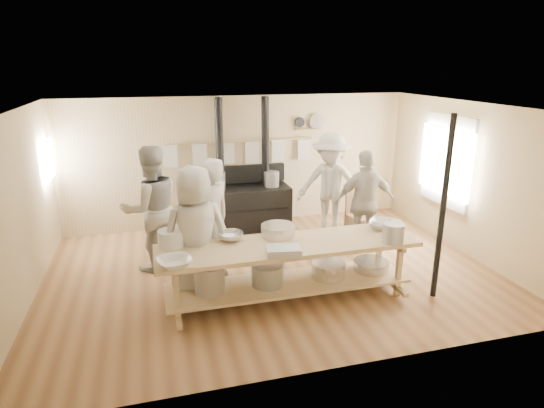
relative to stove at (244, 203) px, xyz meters
name	(u,v)px	position (x,y,z in m)	size (l,w,h in m)	color
ground	(272,272)	(0.01, -2.12, -0.52)	(7.00, 7.00, 0.00)	brown
room_shell	(272,174)	(0.01, -2.12, 1.10)	(7.00, 7.00, 7.00)	tan
window_right	(447,161)	(3.48, -1.52, 0.98)	(0.09, 1.50, 1.65)	beige
left_opening	(48,161)	(-3.44, -0.12, 1.08)	(0.00, 0.90, 0.90)	white
stove	(244,203)	(0.00, 0.00, 0.00)	(1.90, 0.75, 2.60)	black
towel_rail	(240,149)	(0.01, 0.28, 1.04)	(3.00, 0.04, 0.47)	tan
back_wall_shelf	(310,124)	(1.47, 0.32, 1.48)	(0.63, 0.14, 0.32)	tan
prep_table	(288,266)	(0.00, -3.02, 0.00)	(3.60, 0.90, 0.85)	tan
support_post	(443,210)	(2.06, -3.47, 0.78)	(0.08, 0.08, 2.60)	black
cook_far_left	(212,221)	(-0.91, -2.09, 0.43)	(0.69, 0.46, 1.90)	#A8A395
cook_left	(152,209)	(-1.77, -1.45, 0.49)	(0.98, 0.76, 2.01)	#A8A395
cook_center	(196,235)	(-1.21, -2.66, 0.44)	(0.94, 0.61, 1.93)	#A8A395
cook_right	(365,203)	(1.78, -1.73, 0.39)	(1.07, 0.44, 1.82)	#A8A395
cook_by_window	(330,185)	(1.53, -0.74, 0.47)	(1.28, 0.73, 1.98)	#A8A395
chair	(361,226)	(1.97, -1.27, -0.22)	(0.55, 0.55, 1.02)	#523720
bowl_white_a	(175,262)	(-1.54, -3.35, 0.38)	(0.42, 0.42, 0.10)	white
bowl_steel_a	(231,236)	(-0.73, -2.69, 0.38)	(0.35, 0.35, 0.11)	silver
bowl_white_b	(384,225)	(1.56, -2.82, 0.38)	(0.44, 0.44, 0.11)	white
bowl_steel_b	(380,222)	(1.56, -2.69, 0.38)	(0.30, 0.30, 0.09)	silver
roasting_pan	(283,251)	(-0.16, -3.35, 0.38)	(0.44, 0.29, 0.10)	#B2B2B7
mixing_bowl_large	(278,230)	(-0.05, -2.69, 0.41)	(0.49, 0.49, 0.16)	silver
bucket_galv	(393,233)	(1.40, -3.35, 0.46)	(0.29, 0.29, 0.27)	gray
deep_bowl_enamel	(171,238)	(-1.54, -2.69, 0.44)	(0.36, 0.36, 0.22)	white
pitcher	(396,228)	(1.56, -3.15, 0.45)	(0.15, 0.15, 0.23)	white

